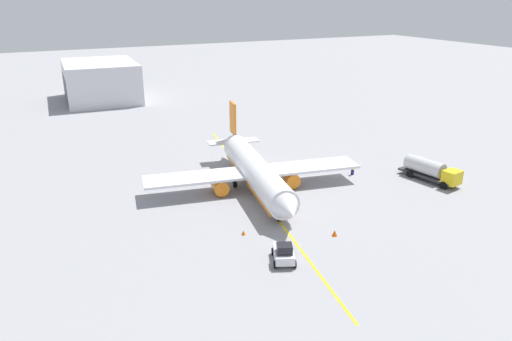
# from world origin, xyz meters

# --- Properties ---
(ground_plane) EXTENTS (400.00, 400.00, 0.00)m
(ground_plane) POSITION_xyz_m (0.00, 0.00, 0.00)
(ground_plane) COLOR #939399
(airplane) EXTENTS (32.02, 31.38, 9.85)m
(airplane) POSITION_xyz_m (-0.47, 0.08, 2.74)
(airplane) COLOR white
(airplane) RESTS_ON ground
(fuel_tanker) EXTENTS (9.73, 4.09, 3.15)m
(fuel_tanker) POSITION_xyz_m (8.04, 24.93, 1.71)
(fuel_tanker) COLOR #2D2D33
(fuel_tanker) RESTS_ON ground
(pushback_tug) EXTENTS (4.10, 3.45, 2.20)m
(pushback_tug) POSITION_xyz_m (18.70, -5.97, 1.01)
(pushback_tug) COLOR silver
(pushback_tug) RESTS_ON ground
(refueling_worker) EXTENTS (0.56, 0.63, 1.71)m
(refueling_worker) POSITION_xyz_m (0.90, 16.14, 0.82)
(refueling_worker) COLOR navy
(refueling_worker) RESTS_ON ground
(safety_cone_nose) EXTENTS (0.65, 0.65, 0.73)m
(safety_cone_nose) POSITION_xyz_m (16.33, 2.09, 0.36)
(safety_cone_nose) COLOR #F2590F
(safety_cone_nose) RESTS_ON ground
(safety_cone_wingtip) EXTENTS (0.50, 0.50, 0.55)m
(safety_cone_wingtip) POSITION_xyz_m (11.44, -7.25, 0.28)
(safety_cone_wingtip) COLOR #F2590F
(safety_cone_wingtip) RESTS_ON ground
(distant_hangar) EXTENTS (24.52, 18.76, 9.83)m
(distant_hangar) POSITION_xyz_m (-72.98, -8.84, 4.91)
(distant_hangar) COLOR silver
(distant_hangar) RESTS_ON ground
(taxi_line_marking) EXTENTS (61.15, 11.16, 0.01)m
(taxi_line_marking) POSITION_xyz_m (0.00, 0.00, 0.01)
(taxi_line_marking) COLOR yellow
(taxi_line_marking) RESTS_ON ground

